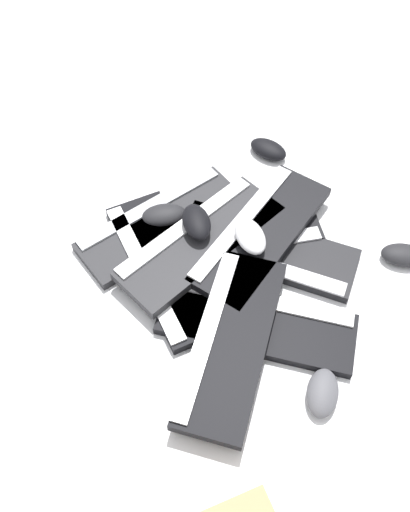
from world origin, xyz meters
The scene contains 16 objects.
ground_plane centered at (0.00, 0.00, 0.00)m, with size 3.20×3.20×0.00m, color white.
keyboard_0 centered at (0.14, -0.07, 0.01)m, with size 0.38×0.44×0.03m.
keyboard_1 centered at (0.09, 0.10, 0.01)m, with size 0.46×0.34×0.03m.
keyboard_2 centered at (-0.03, 0.04, 0.01)m, with size 0.40×0.43×0.03m.
keyboard_3 centered at (-0.08, -0.22, 0.01)m, with size 0.23×0.46×0.03m.
keyboard_4 centered at (0.12, -0.17, 0.01)m, with size 0.17×0.45×0.03m.
keyboard_5 centered at (0.06, -0.02, 0.04)m, with size 0.46×0.30×0.03m.
keyboard_6 centered at (0.14, -0.15, 0.04)m, with size 0.46×0.22×0.03m.
keyboard_7 centered at (-0.16, -0.19, 0.04)m, with size 0.46×0.21×0.03m.
mouse_0 centered at (-0.18, -0.41, 0.02)m, with size 0.11×0.07×0.04m, color #4C4C51.
mouse_1 centered at (0.09, -0.13, 0.08)m, with size 0.11×0.07×0.04m, color silver.
mouse_2 centered at (0.24, -0.48, 0.02)m, with size 0.11×0.07×0.04m, color black.
mouse_3 centered at (0.09, 0.09, 0.05)m, with size 0.11×0.07×0.04m, color black.
mouse_4 centered at (0.08, 0.00, 0.08)m, with size 0.11×0.07×0.04m, color black.
mouse_5 centered at (0.44, -0.05, 0.02)m, with size 0.11×0.07×0.04m, color black.
cable_0 centered at (-0.04, -0.04, 0.00)m, with size 0.48×0.28×0.01m.
Camera 1 is at (-0.69, -0.38, 1.15)m, focal length 40.00 mm.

